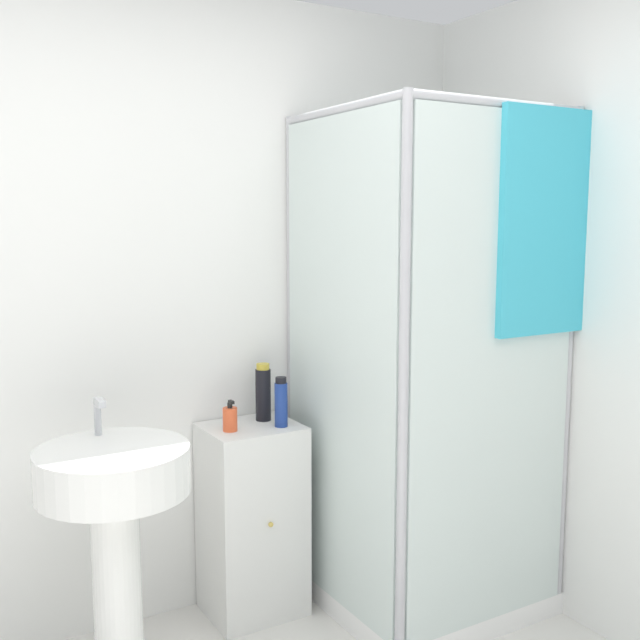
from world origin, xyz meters
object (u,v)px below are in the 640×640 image
object	(u,v)px
shampoo_bottle_blue	(281,403)
shampoo_bottle_tall_black	(263,393)
soap_dispenser	(230,419)
sink	(115,514)

from	to	relation	value
shampoo_bottle_blue	shampoo_bottle_tall_black	bearing A→B (deg)	99.15
shampoo_bottle_tall_black	soap_dispenser	bearing A→B (deg)	-157.12
sink	shampoo_bottle_tall_black	xyz separation A→B (m)	(0.72, 0.37, 0.24)
shampoo_bottle_tall_black	shampoo_bottle_blue	world-z (taller)	shampoo_bottle_tall_black
soap_dispenser	shampoo_bottle_blue	xyz separation A→B (m)	(0.20, -0.04, 0.05)
shampoo_bottle_tall_black	shampoo_bottle_blue	xyz separation A→B (m)	(0.02, -0.12, -0.02)
sink	shampoo_bottle_blue	bearing A→B (deg)	18.47
shampoo_bottle_tall_black	shampoo_bottle_blue	bearing A→B (deg)	-80.85
soap_dispenser	shampoo_bottle_blue	distance (m)	0.21
soap_dispenser	shampoo_bottle_tall_black	size ratio (longest dim) A/B	0.53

